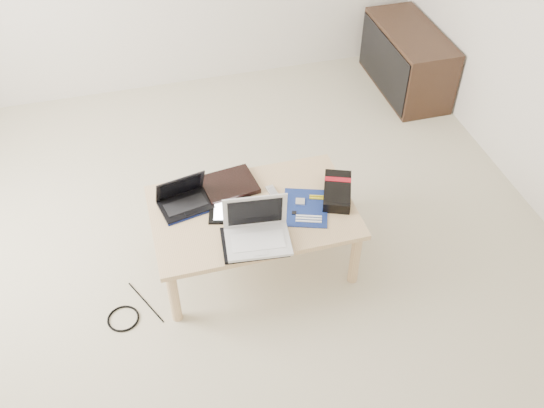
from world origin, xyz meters
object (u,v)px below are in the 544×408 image
object	(u,v)px
white_laptop	(257,231)
gpu_box	(337,191)
netbook	(184,199)
coffee_table	(253,216)
media_cabinet	(406,60)

from	to	relation	value
white_laptop	gpu_box	distance (m)	0.56
netbook	gpu_box	distance (m)	0.84
netbook	coffee_table	bearing A→B (deg)	-21.46
gpu_box	coffee_table	bearing A→B (deg)	178.67
coffee_table	netbook	bearing A→B (deg)	158.54
netbook	white_laptop	xyz separation A→B (m)	(0.32, -0.36, 0.03)
coffee_table	media_cabinet	xyz separation A→B (m)	(1.60, 1.47, -0.10)
coffee_table	media_cabinet	distance (m)	2.17
coffee_table	media_cabinet	bearing A→B (deg)	42.61
gpu_box	media_cabinet	bearing A→B (deg)	52.97
white_laptop	gpu_box	size ratio (longest dim) A/B	1.07
media_cabinet	gpu_box	size ratio (longest dim) A/B	2.74
netbook	gpu_box	world-z (taller)	netbook
netbook	gpu_box	xyz separation A→B (m)	(0.83, -0.15, -0.01)
netbook	white_laptop	size ratio (longest dim) A/B	0.88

